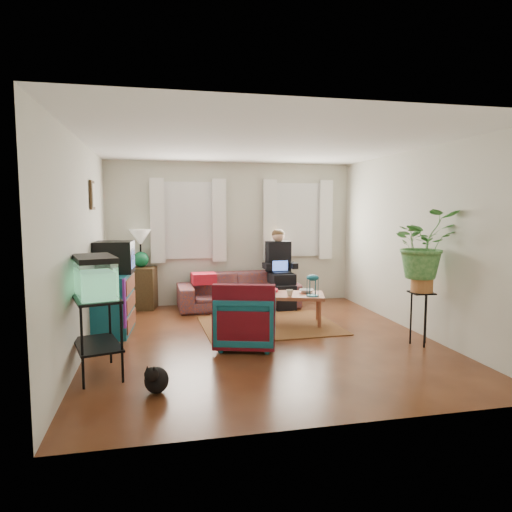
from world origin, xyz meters
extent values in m
cube|color=#4F2B14|center=(0.00, 0.00, 0.00)|extent=(4.50, 5.00, 0.01)
cube|color=white|center=(0.00, 0.00, 2.60)|extent=(4.50, 5.00, 0.01)
cube|color=silver|center=(0.00, 2.50, 1.30)|extent=(4.50, 0.01, 2.60)
cube|color=silver|center=(0.00, -2.50, 1.30)|extent=(4.50, 0.01, 2.60)
cube|color=silver|center=(-2.25, 0.00, 1.30)|extent=(0.01, 5.00, 2.60)
cube|color=silver|center=(2.25, 0.00, 1.30)|extent=(0.01, 5.00, 2.60)
cube|color=white|center=(-0.80, 2.48, 1.55)|extent=(1.08, 0.04, 1.38)
cube|color=white|center=(1.25, 2.48, 1.55)|extent=(1.08, 0.04, 1.38)
cube|color=white|center=(-0.80, 2.40, 1.55)|extent=(1.36, 0.06, 1.50)
cube|color=white|center=(1.25, 2.40, 1.55)|extent=(1.36, 0.06, 1.50)
cube|color=#3D2616|center=(-2.21, 0.85, 1.95)|extent=(0.04, 0.32, 0.40)
cube|color=maroon|center=(0.27, 0.71, 0.01)|extent=(2.06, 1.67, 0.01)
imported|color=brown|center=(0.03, 2.05, 0.42)|extent=(2.15, 0.89, 0.83)
cube|color=#371D14|center=(-1.65, 2.38, 0.37)|extent=(0.59, 0.59, 0.74)
cube|color=navy|center=(-1.99, 0.80, 0.42)|extent=(0.54, 0.98, 0.85)
cube|color=black|center=(-1.96, 0.90, 1.08)|extent=(0.55, 0.51, 0.45)
cube|color=black|center=(-2.00, -0.89, 0.42)|extent=(0.61, 0.84, 0.85)
cube|color=#7FD899|center=(-2.00, -0.89, 1.07)|extent=(0.55, 0.76, 0.44)
ellipsoid|color=black|center=(-1.39, -1.51, 0.15)|extent=(0.33, 0.41, 0.31)
imported|color=#125E6D|center=(-0.26, -0.22, 0.38)|extent=(0.90, 0.87, 0.76)
cube|color=#9E0A0A|center=(-0.35, -0.50, 0.54)|extent=(0.78, 0.38, 0.62)
cube|color=brown|center=(0.56, 0.77, 0.23)|extent=(1.26, 0.91, 0.47)
imported|color=white|center=(0.28, 0.75, 0.52)|extent=(0.16, 0.16, 0.10)
imported|color=beige|center=(0.55, 0.58, 0.52)|extent=(0.13, 0.13, 0.10)
imported|color=white|center=(0.88, 0.78, 0.50)|extent=(0.28, 0.28, 0.06)
cylinder|color=#B21414|center=(0.30, 1.01, 0.49)|extent=(0.44, 0.44, 0.04)
cube|color=black|center=(1.96, -0.65, 0.35)|extent=(0.32, 0.32, 0.70)
imported|color=#599947|center=(1.96, -0.65, 1.18)|extent=(0.86, 0.76, 0.89)
camera|label=1|loc=(-1.35, -5.85, 1.77)|focal=32.00mm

